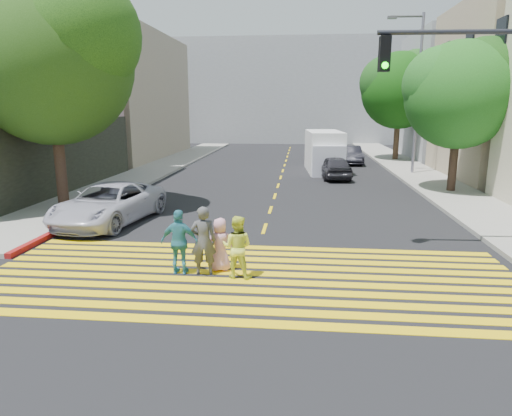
# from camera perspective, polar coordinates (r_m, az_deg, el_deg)

# --- Properties ---
(ground) EXTENTS (120.00, 120.00, 0.00)m
(ground) POSITION_cam_1_polar(r_m,az_deg,el_deg) (10.36, -1.69, -11.20)
(ground) COLOR black
(sidewalk_left) EXTENTS (3.00, 40.00, 0.15)m
(sidewalk_left) POSITION_cam_1_polar(r_m,az_deg,el_deg) (33.13, -11.46, 5.14)
(sidewalk_left) COLOR gray
(sidewalk_left) RESTS_ON ground
(sidewalk_right) EXTENTS (3.00, 60.00, 0.15)m
(sidewalk_right) POSITION_cam_1_polar(r_m,az_deg,el_deg) (25.78, 22.02, 2.44)
(sidewalk_right) COLOR gray
(sidewalk_right) RESTS_ON ground
(curb_red) EXTENTS (0.20, 8.00, 0.16)m
(curb_red) POSITION_cam_1_polar(r_m,az_deg,el_deg) (17.89, -21.53, -1.59)
(curb_red) COLOR maroon
(curb_red) RESTS_ON ground
(crosswalk) EXTENTS (13.40, 5.30, 0.01)m
(crosswalk) POSITION_cam_1_polar(r_m,az_deg,el_deg) (11.52, -0.87, -8.64)
(crosswalk) COLOR yellow
(crosswalk) RESTS_ON ground
(lane_line) EXTENTS (0.12, 34.40, 0.01)m
(lane_line) POSITION_cam_1_polar(r_m,az_deg,el_deg) (32.20, 3.48, 5.03)
(lane_line) COLOR yellow
(lane_line) RESTS_ON ground
(building_left_tan) EXTENTS (12.00, 16.00, 10.00)m
(building_left_tan) POSITION_cam_1_polar(r_m,az_deg,el_deg) (41.20, -19.53, 12.94)
(building_left_tan) COLOR tan
(building_left_tan) RESTS_ON ground
(building_right_grey) EXTENTS (10.00, 10.00, 10.00)m
(building_right_grey) POSITION_cam_1_polar(r_m,az_deg,el_deg) (41.74, 25.62, 12.44)
(building_right_grey) COLOR gray
(building_right_grey) RESTS_ON ground
(backdrop_block) EXTENTS (30.00, 8.00, 12.00)m
(backdrop_block) POSITION_cam_1_polar(r_m,az_deg,el_deg) (57.45, 4.63, 14.26)
(backdrop_block) COLOR gray
(backdrop_block) RESTS_ON ground
(tree_left) EXTENTS (8.67, 8.45, 9.20)m
(tree_left) POSITION_cam_1_polar(r_m,az_deg,el_deg) (20.16, -24.12, 17.24)
(tree_left) COLOR #301F10
(tree_left) RESTS_ON ground
(tree_right_near) EXTENTS (6.25, 5.94, 7.37)m
(tree_right_near) POSITION_cam_1_polar(r_m,az_deg,el_deg) (24.24, 24.30, 13.36)
(tree_right_near) COLOR black
(tree_right_near) RESTS_ON ground
(tree_right_far) EXTENTS (6.96, 6.51, 8.51)m
(tree_right_far) POSITION_cam_1_polar(r_m,az_deg,el_deg) (37.98, 17.66, 14.30)
(tree_right_far) COLOR #312213
(tree_right_far) RESTS_ON ground
(pedestrian_man) EXTENTS (0.70, 0.52, 1.77)m
(pedestrian_man) POSITION_cam_1_polar(r_m,az_deg,el_deg) (11.55, -6.61, -4.08)
(pedestrian_man) COLOR #454547
(pedestrian_man) RESTS_ON ground
(pedestrian_woman) EXTENTS (0.84, 0.70, 1.58)m
(pedestrian_woman) POSITION_cam_1_polar(r_m,az_deg,el_deg) (11.29, -2.38, -4.89)
(pedestrian_woman) COLOR #DDEC4A
(pedestrian_woman) RESTS_ON ground
(pedestrian_child) EXTENTS (0.69, 0.46, 1.40)m
(pedestrian_child) POSITION_cam_1_polar(r_m,az_deg,el_deg) (11.82, -4.50, -4.57)
(pedestrian_child) COLOR pink
(pedestrian_child) RESTS_ON ground
(pedestrian_extra) EXTENTS (0.99, 0.45, 1.67)m
(pedestrian_extra) POSITION_cam_1_polar(r_m,az_deg,el_deg) (11.70, -9.51, -4.22)
(pedestrian_extra) COLOR teal
(pedestrian_extra) RESTS_ON ground
(white_sedan) EXTENTS (3.15, 5.50, 1.44)m
(white_sedan) POSITION_cam_1_polar(r_m,az_deg,el_deg) (17.46, -17.91, 0.51)
(white_sedan) COLOR #B9B7C8
(white_sedan) RESTS_ON ground
(dark_car_near) EXTENTS (2.02, 4.14, 1.36)m
(dark_car_near) POSITION_cam_1_polar(r_m,az_deg,el_deg) (27.60, 9.79, 5.05)
(dark_car_near) COLOR #242328
(dark_car_near) RESTS_ON ground
(silver_car) EXTENTS (2.32, 4.81, 1.35)m
(silver_car) POSITION_cam_1_polar(r_m,az_deg,el_deg) (40.04, 9.07, 7.32)
(silver_car) COLOR #9AA0B1
(silver_car) RESTS_ON ground
(dark_car_parked) EXTENTS (1.58, 4.12, 1.34)m
(dark_car_parked) POSITION_cam_1_polar(r_m,az_deg,el_deg) (35.16, 11.76, 6.51)
(dark_car_parked) COLOR black
(dark_car_parked) RESTS_ON ground
(white_van) EXTENTS (2.48, 5.73, 2.64)m
(white_van) POSITION_cam_1_polar(r_m,az_deg,el_deg) (30.40, 8.54, 6.85)
(white_van) COLOR white
(white_van) RESTS_ON ground
(traffic_signal) EXTENTS (4.46, 0.55, 6.54)m
(traffic_signal) POSITION_cam_1_polar(r_m,az_deg,el_deg) (14.20, 27.29, 11.42)
(traffic_signal) COLOR black
(traffic_signal) RESTS_ON ground
(street_lamp) EXTENTS (2.17, 0.27, 9.61)m
(street_lamp) POSITION_cam_1_polar(r_m,az_deg,el_deg) (30.16, 19.28, 14.37)
(street_lamp) COLOR gray
(street_lamp) RESTS_ON ground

